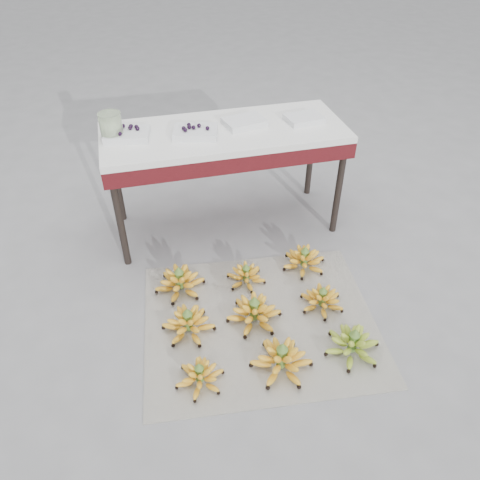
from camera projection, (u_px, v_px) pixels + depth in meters
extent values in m
plane|color=slate|center=(266.00, 314.00, 2.61)|extent=(60.00, 60.00, 0.00)
cube|color=silver|center=(260.00, 322.00, 2.57)|extent=(1.35, 1.17, 0.01)
ellipsoid|color=yellow|center=(200.00, 378.00, 2.24)|extent=(0.25, 0.25, 0.07)
ellipsoid|color=yellow|center=(200.00, 374.00, 2.22)|extent=(0.17, 0.17, 0.05)
ellipsoid|color=yellow|center=(199.00, 370.00, 2.20)|extent=(0.11, 0.11, 0.04)
cylinder|color=#4F742B|center=(200.00, 374.00, 2.22)|extent=(0.04, 0.04, 0.10)
cone|color=#4F742B|center=(199.00, 366.00, 2.18)|extent=(0.05, 0.05, 0.04)
ellipsoid|color=yellow|center=(281.00, 362.00, 2.30)|extent=(0.39, 0.39, 0.09)
ellipsoid|color=yellow|center=(282.00, 357.00, 2.27)|extent=(0.27, 0.27, 0.07)
ellipsoid|color=yellow|center=(282.00, 352.00, 2.25)|extent=(0.18, 0.18, 0.06)
cylinder|color=#4F742B|center=(282.00, 357.00, 2.27)|extent=(0.05, 0.05, 0.12)
cone|color=#4F742B|center=(283.00, 346.00, 2.22)|extent=(0.06, 0.06, 0.04)
ellipsoid|color=#699E26|center=(352.00, 346.00, 2.38)|extent=(0.37, 0.37, 0.08)
ellipsoid|color=#699E26|center=(353.00, 342.00, 2.35)|extent=(0.26, 0.26, 0.06)
ellipsoid|color=#699E26|center=(354.00, 337.00, 2.33)|extent=(0.17, 0.17, 0.05)
cylinder|color=#4F742B|center=(353.00, 342.00, 2.35)|extent=(0.05, 0.05, 0.12)
cone|color=#4F742B|center=(356.00, 332.00, 2.31)|extent=(0.05, 0.05, 0.04)
ellipsoid|color=yellow|center=(189.00, 325.00, 2.49)|extent=(0.37, 0.37, 0.08)
ellipsoid|color=yellow|center=(188.00, 321.00, 2.46)|extent=(0.26, 0.26, 0.06)
ellipsoid|color=yellow|center=(188.00, 316.00, 2.44)|extent=(0.17, 0.17, 0.05)
cylinder|color=#4F742B|center=(188.00, 321.00, 2.46)|extent=(0.05, 0.05, 0.11)
cone|color=#4F742B|center=(187.00, 311.00, 2.42)|extent=(0.05, 0.05, 0.04)
ellipsoid|color=yellow|center=(254.00, 315.00, 2.54)|extent=(0.34, 0.34, 0.09)
ellipsoid|color=yellow|center=(254.00, 310.00, 2.52)|extent=(0.24, 0.24, 0.07)
ellipsoid|color=yellow|center=(254.00, 305.00, 2.50)|extent=(0.16, 0.16, 0.05)
cylinder|color=#4F742B|center=(254.00, 310.00, 2.52)|extent=(0.05, 0.05, 0.12)
cone|color=#4F742B|center=(254.00, 300.00, 2.47)|extent=(0.06, 0.06, 0.04)
ellipsoid|color=yellow|center=(322.00, 301.00, 2.63)|extent=(0.28, 0.28, 0.07)
ellipsoid|color=yellow|center=(322.00, 297.00, 2.61)|extent=(0.20, 0.20, 0.05)
ellipsoid|color=yellow|center=(323.00, 293.00, 2.59)|extent=(0.13, 0.13, 0.05)
cylinder|color=#4F742B|center=(322.00, 297.00, 2.61)|extent=(0.04, 0.04, 0.10)
cone|color=#4F742B|center=(324.00, 289.00, 2.57)|extent=(0.05, 0.05, 0.04)
ellipsoid|color=yellow|center=(180.00, 284.00, 2.73)|extent=(0.38, 0.38, 0.09)
ellipsoid|color=yellow|center=(180.00, 279.00, 2.71)|extent=(0.27, 0.27, 0.06)
ellipsoid|color=yellow|center=(179.00, 275.00, 2.69)|extent=(0.17, 0.17, 0.05)
cylinder|color=#4F742B|center=(180.00, 279.00, 2.71)|extent=(0.05, 0.05, 0.12)
cone|color=#4F742B|center=(179.00, 270.00, 2.66)|extent=(0.06, 0.06, 0.04)
ellipsoid|color=yellow|center=(246.00, 277.00, 2.79)|extent=(0.27, 0.27, 0.07)
ellipsoid|color=yellow|center=(246.00, 274.00, 2.77)|extent=(0.19, 0.19, 0.05)
ellipsoid|color=yellow|center=(246.00, 270.00, 2.76)|extent=(0.12, 0.12, 0.04)
cylinder|color=#4F742B|center=(246.00, 274.00, 2.77)|extent=(0.04, 0.04, 0.09)
cone|color=#4F742B|center=(246.00, 266.00, 2.74)|extent=(0.04, 0.04, 0.03)
ellipsoid|color=yellow|center=(304.00, 262.00, 2.89)|extent=(0.34, 0.34, 0.08)
ellipsoid|color=yellow|center=(304.00, 258.00, 2.87)|extent=(0.24, 0.24, 0.06)
ellipsoid|color=yellow|center=(305.00, 254.00, 2.85)|extent=(0.15, 0.15, 0.05)
cylinder|color=#4F742B|center=(304.00, 258.00, 2.87)|extent=(0.04, 0.04, 0.11)
cone|color=#4F742B|center=(305.00, 249.00, 2.83)|extent=(0.05, 0.05, 0.04)
cylinder|color=black|center=(120.00, 219.00, 2.75)|extent=(0.04, 0.04, 0.67)
cylinder|color=black|center=(339.00, 188.00, 3.02)|extent=(0.04, 0.04, 0.67)
cylinder|color=black|center=(116.00, 177.00, 3.12)|extent=(0.04, 0.04, 0.67)
cylinder|color=black|center=(311.00, 153.00, 3.39)|extent=(0.04, 0.04, 0.67)
cube|color=#4F0E15|center=(224.00, 143.00, 2.89)|extent=(1.49, 0.59, 0.10)
cube|color=white|center=(224.00, 132.00, 2.85)|extent=(1.49, 0.59, 0.04)
cube|color=silver|center=(127.00, 135.00, 2.73)|extent=(0.29, 0.23, 0.04)
sphere|color=black|center=(117.00, 130.00, 2.71)|extent=(0.02, 0.02, 0.02)
sphere|color=black|center=(131.00, 126.00, 2.75)|extent=(0.02, 0.02, 0.02)
sphere|color=black|center=(130.00, 128.00, 2.73)|extent=(0.02, 0.02, 0.02)
sphere|color=black|center=(117.00, 129.00, 2.72)|extent=(0.02, 0.02, 0.02)
sphere|color=black|center=(120.00, 134.00, 2.67)|extent=(0.02, 0.02, 0.02)
sphere|color=black|center=(123.00, 126.00, 2.75)|extent=(0.02, 0.02, 0.02)
sphere|color=black|center=(138.00, 128.00, 2.72)|extent=(0.02, 0.02, 0.02)
sphere|color=black|center=(117.00, 133.00, 2.68)|extent=(0.02, 0.02, 0.02)
sphere|color=black|center=(122.00, 126.00, 2.74)|extent=(0.02, 0.02, 0.02)
sphere|color=black|center=(136.00, 127.00, 2.74)|extent=(0.02, 0.02, 0.02)
cube|color=silver|center=(196.00, 132.00, 2.76)|extent=(0.29, 0.24, 0.04)
sphere|color=black|center=(189.00, 127.00, 2.74)|extent=(0.02, 0.02, 0.02)
sphere|color=black|center=(207.00, 128.00, 2.73)|extent=(0.02, 0.02, 0.02)
sphere|color=black|center=(185.00, 130.00, 2.71)|extent=(0.02, 0.02, 0.02)
sphere|color=black|center=(199.00, 126.00, 2.75)|extent=(0.02, 0.02, 0.02)
sphere|color=black|center=(194.00, 127.00, 2.73)|extent=(0.02, 0.02, 0.02)
sphere|color=black|center=(189.00, 125.00, 2.76)|extent=(0.02, 0.02, 0.02)
sphere|color=black|center=(184.00, 128.00, 2.73)|extent=(0.02, 0.02, 0.02)
cube|color=silver|center=(244.00, 122.00, 2.87)|extent=(0.28, 0.22, 0.04)
cube|color=silver|center=(304.00, 119.00, 2.92)|extent=(0.24, 0.19, 0.04)
cylinder|color=beige|center=(111.00, 127.00, 2.68)|extent=(0.14, 0.14, 0.16)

